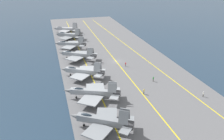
{
  "coord_description": "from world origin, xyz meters",
  "views": [
    {
      "loc": [
        -89.06,
        26.7,
        36.71
      ],
      "look_at": [
        -13.97,
        5.67,
        2.9
      ],
      "focal_mm": 38.0,
      "sensor_mm": 36.0,
      "label": 1
    }
  ],
  "objects_px": {
    "parked_jet_second": "(102,121)",
    "crew_red_vest": "(126,64)",
    "parked_jet_third": "(93,92)",
    "parked_jet_seventh": "(69,35)",
    "crew_green_vest": "(153,79)",
    "parked_jet_sixth": "(71,44)",
    "parked_jet_fifth": "(78,55)",
    "crew_white_vest": "(203,94)",
    "parked_jet_fourth": "(83,71)",
    "parked_jet_eighth": "(67,29)",
    "crew_yellow_vest": "(144,91)"
  },
  "relations": [
    {
      "from": "parked_jet_third",
      "to": "crew_green_vest",
      "type": "relative_size",
      "value": 9.41
    },
    {
      "from": "crew_yellow_vest",
      "to": "crew_green_vest",
      "type": "bearing_deg",
      "value": -41.41
    },
    {
      "from": "parked_jet_third",
      "to": "crew_red_vest",
      "type": "bearing_deg",
      "value": -38.78
    },
    {
      "from": "parked_jet_second",
      "to": "crew_red_vest",
      "type": "xyz_separation_m",
      "value": [
        36.63,
        -18.28,
        -1.61
      ]
    },
    {
      "from": "parked_jet_third",
      "to": "crew_red_vest",
      "type": "distance_m",
      "value": 28.09
    },
    {
      "from": "parked_jet_sixth",
      "to": "parked_jet_third",
      "type": "bearing_deg",
      "value": -179.09
    },
    {
      "from": "parked_jet_fourth",
      "to": "crew_red_vest",
      "type": "relative_size",
      "value": 8.96
    },
    {
      "from": "parked_jet_fifth",
      "to": "crew_yellow_vest",
      "type": "distance_m",
      "value": 38.81
    },
    {
      "from": "parked_jet_seventh",
      "to": "crew_green_vest",
      "type": "relative_size",
      "value": 8.63
    },
    {
      "from": "parked_jet_second",
      "to": "parked_jet_fifth",
      "type": "xyz_separation_m",
      "value": [
        49.2,
        -1.06,
        -0.25
      ]
    },
    {
      "from": "crew_white_vest",
      "to": "parked_jet_fifth",
      "type": "bearing_deg",
      "value": 37.6
    },
    {
      "from": "parked_jet_third",
      "to": "parked_jet_fourth",
      "type": "height_order",
      "value": "parked_jet_fourth"
    },
    {
      "from": "parked_jet_fourth",
      "to": "crew_red_vest",
      "type": "bearing_deg",
      "value": -73.1
    },
    {
      "from": "parked_jet_third",
      "to": "parked_jet_second",
      "type": "bearing_deg",
      "value": 177.26
    },
    {
      "from": "parked_jet_sixth",
      "to": "crew_green_vest",
      "type": "relative_size",
      "value": 8.58
    },
    {
      "from": "parked_jet_sixth",
      "to": "crew_red_vest",
      "type": "xyz_separation_m",
      "value": [
        -27.74,
        -18.36,
        -1.67
      ]
    },
    {
      "from": "parked_jet_seventh",
      "to": "crew_green_vest",
      "type": "height_order",
      "value": "parked_jet_seventh"
    },
    {
      "from": "parked_jet_third",
      "to": "crew_white_vest",
      "type": "height_order",
      "value": "parked_jet_third"
    },
    {
      "from": "parked_jet_third",
      "to": "parked_jet_sixth",
      "type": "xyz_separation_m",
      "value": [
        49.61,
        0.79,
        0.23
      ]
    },
    {
      "from": "parked_jet_third",
      "to": "crew_yellow_vest",
      "type": "bearing_deg",
      "value": -94.1
    },
    {
      "from": "parked_jet_fifth",
      "to": "parked_jet_sixth",
      "type": "height_order",
      "value": "parked_jet_sixth"
    },
    {
      "from": "parked_jet_second",
      "to": "parked_jet_third",
      "type": "xyz_separation_m",
      "value": [
        14.76,
        -0.71,
        -0.17
      ]
    },
    {
      "from": "parked_jet_fifth",
      "to": "crew_white_vest",
      "type": "bearing_deg",
      "value": -142.4
    },
    {
      "from": "parked_jet_second",
      "to": "parked_jet_sixth",
      "type": "height_order",
      "value": "parked_jet_second"
    },
    {
      "from": "crew_white_vest",
      "to": "parked_jet_seventh",
      "type": "bearing_deg",
      "value": 23.48
    },
    {
      "from": "parked_jet_seventh",
      "to": "crew_green_vest",
      "type": "bearing_deg",
      "value": -159.94
    },
    {
      "from": "parked_jet_fourth",
      "to": "parked_jet_eighth",
      "type": "distance_m",
      "value": 65.48
    },
    {
      "from": "parked_jet_fourth",
      "to": "parked_jet_sixth",
      "type": "relative_size",
      "value": 1.03
    },
    {
      "from": "parked_jet_seventh",
      "to": "crew_red_vest",
      "type": "height_order",
      "value": "parked_jet_seventh"
    },
    {
      "from": "parked_jet_sixth",
      "to": "crew_green_vest",
      "type": "height_order",
      "value": "parked_jet_sixth"
    },
    {
      "from": "parked_jet_fourth",
      "to": "parked_jet_sixth",
      "type": "distance_m",
      "value": 33.17
    },
    {
      "from": "parked_jet_eighth",
      "to": "crew_yellow_vest",
      "type": "relative_size",
      "value": 9.15
    },
    {
      "from": "parked_jet_fifth",
      "to": "parked_jet_eighth",
      "type": "bearing_deg",
      "value": 0.06
    },
    {
      "from": "crew_green_vest",
      "to": "crew_white_vest",
      "type": "xyz_separation_m",
      "value": [
        -13.83,
        -10.23,
        -0.04
      ]
    },
    {
      "from": "parked_jet_fourth",
      "to": "parked_jet_fifth",
      "type": "height_order",
      "value": "parked_jet_fourth"
    },
    {
      "from": "parked_jet_fifth",
      "to": "parked_jet_sixth",
      "type": "xyz_separation_m",
      "value": [
        15.17,
        1.14,
        0.31
      ]
    },
    {
      "from": "parked_jet_second",
      "to": "crew_white_vest",
      "type": "xyz_separation_m",
      "value": [
        7.28,
        -33.35,
        -1.64
      ]
    },
    {
      "from": "parked_jet_third",
      "to": "crew_green_vest",
      "type": "height_order",
      "value": "parked_jet_third"
    },
    {
      "from": "parked_jet_fifth",
      "to": "crew_green_vest",
      "type": "relative_size",
      "value": 9.14
    },
    {
      "from": "parked_jet_fifth",
      "to": "parked_jet_eighth",
      "type": "height_order",
      "value": "parked_jet_eighth"
    },
    {
      "from": "parked_jet_seventh",
      "to": "crew_green_vest",
      "type": "xyz_separation_m",
      "value": [
        -60.98,
        -22.27,
        -1.31
      ]
    },
    {
      "from": "crew_green_vest",
      "to": "crew_white_vest",
      "type": "bearing_deg",
      "value": -143.51
    },
    {
      "from": "parked_jet_fourth",
      "to": "parked_jet_seventh",
      "type": "bearing_deg",
      "value": -0.49
    },
    {
      "from": "parked_jet_second",
      "to": "parked_jet_fifth",
      "type": "relative_size",
      "value": 0.94
    },
    {
      "from": "crew_red_vest",
      "to": "crew_green_vest",
      "type": "xyz_separation_m",
      "value": [
        -15.53,
        -4.84,
        0.01
      ]
    },
    {
      "from": "crew_white_vest",
      "to": "parked_jet_third",
      "type": "bearing_deg",
      "value": 77.09
    },
    {
      "from": "crew_white_vest",
      "to": "crew_red_vest",
      "type": "bearing_deg",
      "value": 27.17
    },
    {
      "from": "parked_jet_second",
      "to": "parked_jet_fifth",
      "type": "height_order",
      "value": "parked_jet_second"
    },
    {
      "from": "parked_jet_second",
      "to": "crew_green_vest",
      "type": "bearing_deg",
      "value": -47.61
    },
    {
      "from": "parked_jet_second",
      "to": "parked_jet_third",
      "type": "relative_size",
      "value": 0.91
    }
  ]
}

